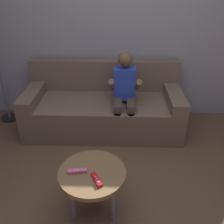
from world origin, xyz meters
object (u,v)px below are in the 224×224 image
Objects in this scene: game_remote_red_near_edge at (97,180)px; couch at (104,107)px; person_seated_on_couch at (124,92)px; game_remote_pink_center at (77,171)px; coffee_table at (92,177)px.

couch is at bearing 91.61° from game_remote_red_near_edge.
person_seated_on_couch is 7.09× the size of game_remote_red_near_edge.
couch is 1.38m from game_remote_pink_center.
coffee_table is at bearing 7.98° from game_remote_pink_center.
person_seated_on_couch reaches higher than couch.
game_remote_red_near_edge is at bearing -66.23° from coffee_table.
person_seated_on_couch is at bearing 73.18° from game_remote_pink_center.
game_remote_pink_center is (-0.11, -1.36, 0.20)m from couch.
game_remote_pink_center is (-0.15, 0.08, 0.00)m from game_remote_red_near_edge.
couch is 13.01× the size of game_remote_pink_center.
person_seated_on_couch reaches higher than coffee_table.
coffee_table is (-0.25, -1.17, -0.16)m from person_seated_on_couch.
couch is 1.46m from game_remote_red_near_edge.
couch is at bearing 85.53° from game_remote_pink_center.
game_remote_red_near_edge reaches higher than coffee_table.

